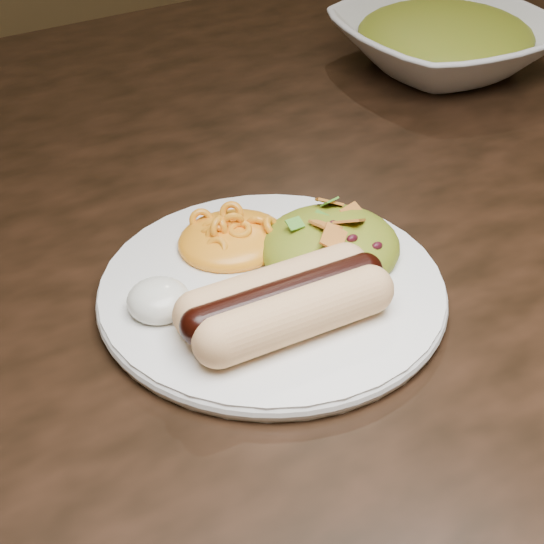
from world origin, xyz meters
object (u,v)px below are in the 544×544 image
fork (186,364)px  serving_bowl (444,43)px  plate (272,290)px  table (167,289)px

fork → serving_bowl: bearing=20.2°
plate → fork: size_ratio=1.99×
plate → serving_bowl: serving_bowl is taller
fork → serving_bowl: size_ratio=0.53×
fork → table: bearing=57.9°
table → plate: size_ratio=6.50×
table → plate: 0.19m
plate → fork: bearing=-159.5°
serving_bowl → fork: bearing=-148.7°
fork → serving_bowl: (0.47, 0.29, 0.03)m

